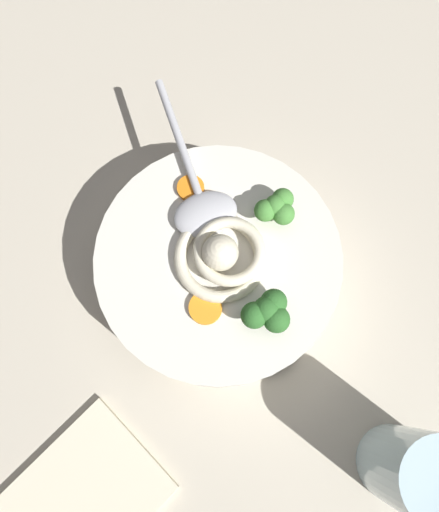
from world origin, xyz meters
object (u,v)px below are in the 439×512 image
noodle_pile (224,253)px  drinking_glass (416,472)px  soup_bowl (220,265)px  soup_spoon (201,201)px

noodle_pile → drinking_glass: size_ratio=0.82×
noodle_pile → drinking_glass: drinking_glass is taller
soup_bowl → soup_spoon: size_ratio=1.36×
noodle_pile → drinking_glass: 24.50cm
noodle_pile → soup_spoon: bearing=66.4°
soup_bowl → soup_spoon: soup_spoon is taller
soup_bowl → noodle_pile: bearing=-58.9°
noodle_pile → soup_spoon: noodle_pile is taller
noodle_pile → soup_spoon: 5.65cm
noodle_pile → soup_bowl: bearing=121.1°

